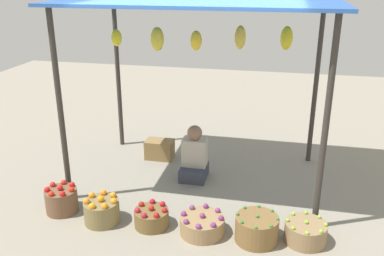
{
  "coord_description": "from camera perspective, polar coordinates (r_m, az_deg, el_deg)",
  "views": [
    {
      "loc": [
        1.05,
        -5.31,
        2.8
      ],
      "look_at": [
        0.0,
        -0.52,
        0.95
      ],
      "focal_mm": 39.44,
      "sensor_mm": 36.0,
      "label": 1
    }
  ],
  "objects": [
    {
      "name": "basket_limes",
      "position": [
        4.89,
        15.09,
        -13.46
      ],
      "size": [
        0.45,
        0.45,
        0.27
      ],
      "color": "#957750",
      "rests_on": "ground"
    },
    {
      "name": "basket_red_tomatoes",
      "position": [
        5.47,
        -17.23,
        -9.25
      ],
      "size": [
        0.39,
        0.39,
        0.36
      ],
      "color": "brown",
      "rests_on": "ground"
    },
    {
      "name": "ground_plane",
      "position": [
        6.1,
        1.05,
        -6.69
      ],
      "size": [
        14.0,
        14.0,
        0.0
      ],
      "primitive_type": "plane",
      "color": "gray"
    },
    {
      "name": "basket_red_apples",
      "position": [
        5.01,
        -5.49,
        -11.92
      ],
      "size": [
        0.4,
        0.4,
        0.27
      ],
      "color": "brown",
      "rests_on": "ground"
    },
    {
      "name": "basket_green_chilies",
      "position": [
        4.79,
        8.73,
        -13.29
      ],
      "size": [
        0.47,
        0.47,
        0.32
      ],
      "color": "brown",
      "rests_on": "ground"
    },
    {
      "name": "wooden_crate_near_vendor",
      "position": [
        6.65,
        -4.4,
        -2.89
      ],
      "size": [
        0.43,
        0.28,
        0.3
      ],
      "primitive_type": "cube",
      "color": "olive",
      "rests_on": "ground"
    },
    {
      "name": "basket_oranges",
      "position": [
        5.15,
        -12.11,
        -10.87
      ],
      "size": [
        0.41,
        0.41,
        0.34
      ],
      "color": "olive",
      "rests_on": "ground"
    },
    {
      "name": "market_stall_structure",
      "position": [
        5.45,
        1.28,
        14.75
      ],
      "size": [
        3.38,
        2.16,
        2.46
      ],
      "color": "#38332D",
      "rests_on": "ground"
    },
    {
      "name": "vendor_person",
      "position": [
        5.98,
        0.32,
        -4.08
      ],
      "size": [
        0.36,
        0.44,
        0.78
      ],
      "color": "#363A49",
      "rests_on": "ground"
    },
    {
      "name": "basket_purple_onions",
      "position": [
        4.87,
        1.38,
        -12.94
      ],
      "size": [
        0.5,
        0.5,
        0.26
      ],
      "color": "#9A7A50",
      "rests_on": "ground"
    }
  ]
}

